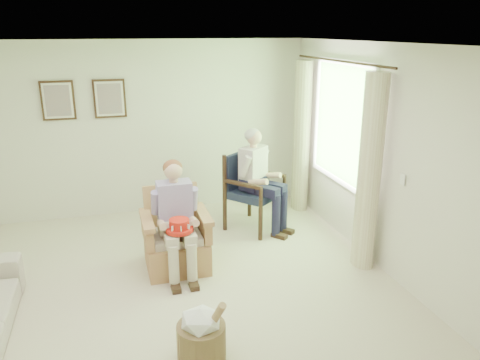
% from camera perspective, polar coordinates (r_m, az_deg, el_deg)
% --- Properties ---
extents(floor, '(5.50, 5.50, 0.00)m').
position_cam_1_polar(floor, '(5.11, -8.09, -14.57)').
color(floor, beige).
rests_on(floor, ground).
extents(back_wall, '(5.00, 0.04, 2.60)m').
position_cam_1_polar(back_wall, '(7.21, -11.71, 6.09)').
color(back_wall, silver).
rests_on(back_wall, ground).
extents(right_wall, '(0.04, 5.50, 2.60)m').
position_cam_1_polar(right_wall, '(5.43, 18.32, 1.71)').
color(right_wall, silver).
rests_on(right_wall, ground).
extents(ceiling, '(5.00, 5.50, 0.02)m').
position_cam_1_polar(ceiling, '(4.32, -9.64, 15.93)').
color(ceiling, white).
rests_on(ceiling, back_wall).
extents(window, '(0.13, 2.50, 1.63)m').
position_cam_1_polar(window, '(6.35, 12.30, 7.10)').
color(window, '#2D6B23').
rests_on(window, right_wall).
extents(curtain_left, '(0.34, 0.34, 2.30)m').
position_cam_1_polar(curtain_left, '(5.56, 15.47, 0.72)').
color(curtain_left, beige).
rests_on(curtain_left, ground).
extents(curtain_right, '(0.34, 0.34, 2.30)m').
position_cam_1_polar(curtain_right, '(7.24, 7.52, 5.15)').
color(curtain_right, beige).
rests_on(curtain_right, ground).
extents(framed_print_left, '(0.45, 0.05, 0.55)m').
position_cam_1_polar(framed_print_left, '(7.10, -21.32, 9.01)').
color(framed_print_left, '#382114').
rests_on(framed_print_left, back_wall).
extents(framed_print_right, '(0.45, 0.05, 0.55)m').
position_cam_1_polar(framed_print_right, '(7.07, -15.61, 9.54)').
color(framed_print_right, '#382114').
rests_on(framed_print_right, back_wall).
extents(wicker_armchair, '(0.74, 0.74, 0.95)m').
position_cam_1_polar(wicker_armchair, '(5.67, -7.81, -7.62)').
color(wicker_armchair, tan).
rests_on(wicker_armchair, ground).
extents(wood_armchair, '(0.70, 0.65, 1.07)m').
position_cam_1_polar(wood_armchair, '(6.68, 1.58, -0.82)').
color(wood_armchair, black).
rests_on(wood_armchair, ground).
extents(person_wicker, '(0.40, 0.62, 1.31)m').
position_cam_1_polar(person_wicker, '(5.38, -7.82, -3.83)').
color(person_wicker, beige).
rests_on(person_wicker, ground).
extents(person_dark, '(0.40, 0.62, 1.42)m').
position_cam_1_polar(person_dark, '(6.44, 2.07, 0.87)').
color(person_dark, '#1B1938').
rests_on(person_dark, ground).
extents(red_hat, '(0.31, 0.31, 0.14)m').
position_cam_1_polar(red_hat, '(5.22, -7.41, -5.63)').
color(red_hat, red).
rests_on(red_hat, person_wicker).
extents(hatbox, '(0.47, 0.47, 0.62)m').
position_cam_1_polar(hatbox, '(4.23, -4.72, -18.21)').
color(hatbox, '#A08957').
rests_on(hatbox, ground).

